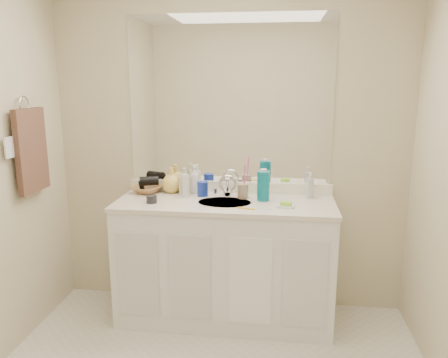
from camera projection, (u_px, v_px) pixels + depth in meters
name	position (u px, v px, depth m)	size (l,w,h in m)	color
wall_back	(230.00, 150.00, 3.23)	(2.60, 0.02, 2.40)	beige
vanity_cabinet	(225.00, 262.00, 3.13)	(1.50, 0.55, 0.85)	white
countertop	(225.00, 203.00, 3.03)	(1.52, 0.57, 0.03)	silver
backsplash	(229.00, 187.00, 3.27)	(1.52, 0.03, 0.08)	white
sink_basin	(225.00, 204.00, 3.01)	(0.37, 0.37, 0.02)	beige
faucet	(228.00, 188.00, 3.17)	(0.02, 0.02, 0.11)	silver
mirror	(230.00, 100.00, 3.14)	(1.48, 0.01, 1.20)	white
blue_mug	(203.00, 189.00, 3.16)	(0.08, 0.08, 0.11)	#172FA1
tan_cup	(243.00, 191.00, 3.10)	(0.08, 0.08, 0.10)	tan
toothbrush	(245.00, 178.00, 3.08)	(0.01, 0.01, 0.19)	#F13FA5
mouthwash_bottle	(263.00, 186.00, 3.03)	(0.09, 0.09, 0.21)	#0B768C
clear_pump_bottle	(310.00, 188.00, 3.10)	(0.05, 0.05, 0.15)	silver
soap_dish	(286.00, 206.00, 2.89)	(0.11, 0.09, 0.01)	white
green_soap	(286.00, 204.00, 2.88)	(0.07, 0.05, 0.03)	#A3E938
orange_comb	(247.00, 208.00, 2.85)	(0.12, 0.02, 0.00)	#F0A519
dark_jar	(152.00, 199.00, 2.99)	(0.07, 0.07, 0.05)	black
extra_white_bottle	(186.00, 186.00, 3.12)	(0.05, 0.05, 0.17)	white
soap_bottle_white	(195.00, 180.00, 3.25)	(0.08, 0.08, 0.20)	white
soap_bottle_cream	(185.00, 181.00, 3.22)	(0.09, 0.09, 0.19)	beige
soap_bottle_yellow	(172.00, 180.00, 3.26)	(0.15, 0.15, 0.19)	#F8D160
wicker_basket	(147.00, 189.00, 3.26)	(0.21, 0.21, 0.05)	#9E6C40
hair_dryer	(149.00, 181.00, 3.25)	(0.07, 0.07, 0.14)	black
towel_ring	(24.00, 104.00, 2.80)	(0.11, 0.11, 0.01)	silver
hand_towel	(31.00, 151.00, 2.86)	(0.04, 0.32, 0.55)	#3B271F
switch_plate	(9.00, 147.00, 2.66)	(0.01, 0.09, 0.13)	white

